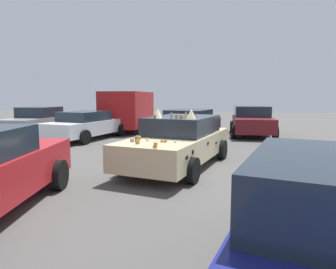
{
  "coord_description": "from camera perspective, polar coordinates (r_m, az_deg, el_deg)",
  "views": [
    {
      "loc": [
        -8.16,
        -1.41,
        1.98
      ],
      "look_at": [
        0.0,
        0.3,
        0.9
      ],
      "focal_mm": 31.78,
      "sensor_mm": 36.0,
      "label": 1
    }
  ],
  "objects": [
    {
      "name": "parked_van_behind_left",
      "position": [
        17.25,
        -7.51,
        4.86
      ],
      "size": [
        5.01,
        2.52,
        2.21
      ],
      "rotation": [
        0.0,
        0.0,
        0.07
      ],
      "color": "#B21919",
      "rests_on": "ground"
    },
    {
      "name": "parked_sedan_far_right",
      "position": [
        13.42,
        4.2,
        1.93
      ],
      "size": [
        4.53,
        2.67,
        1.38
      ],
      "rotation": [
        0.0,
        0.0,
        -0.2
      ],
      "color": "navy",
      "rests_on": "ground"
    },
    {
      "name": "parked_sedan_row_back_far",
      "position": [
        17.01,
        -23.56,
        2.43
      ],
      "size": [
        4.41,
        2.07,
        1.41
      ],
      "rotation": [
        0.0,
        0.0,
        3.15
      ],
      "color": "gray",
      "rests_on": "ground"
    },
    {
      "name": "art_car_decorated",
      "position": [
        8.45,
        2.19,
        -1.25
      ],
      "size": [
        4.92,
        2.71,
        1.65
      ],
      "rotation": [
        0.0,
        0.0,
        2.94
      ],
      "color": "beige",
      "rests_on": "ground"
    },
    {
      "name": "ground_plane",
      "position": [
        8.52,
        1.99,
        -6.07
      ],
      "size": [
        60.0,
        60.0,
        0.0
      ],
      "primitive_type": "plane",
      "color": "#514F4C"
    },
    {
      "name": "parked_sedan_far_left",
      "position": [
        15.61,
        15.81,
        2.54
      ],
      "size": [
        4.01,
        2.17,
        1.47
      ],
      "rotation": [
        0.0,
        0.0,
        3.17
      ],
      "color": "#5B1419",
      "rests_on": "ground"
    },
    {
      "name": "parked_sedan_row_back_center",
      "position": [
        14.21,
        -15.13,
        1.8
      ],
      "size": [
        4.82,
        2.63,
        1.29
      ],
      "rotation": [
        0.0,
        0.0,
        -0.19
      ],
      "color": "white",
      "rests_on": "ground"
    }
  ]
}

